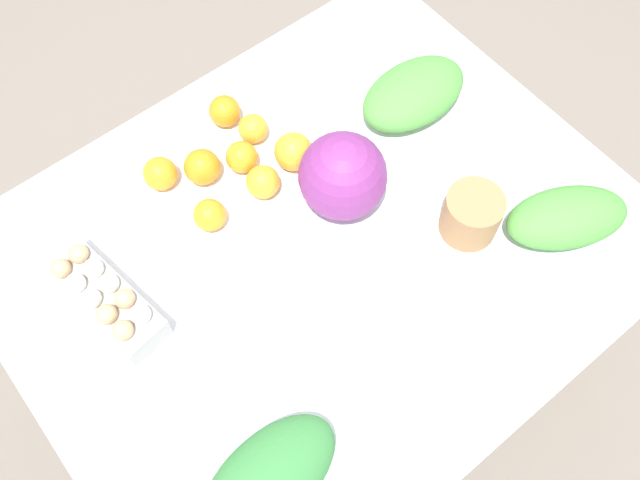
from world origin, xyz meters
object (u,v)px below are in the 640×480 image
object	(u,v)px
cabbage_purple	(343,176)
greens_bunch_scallion	(269,477)
orange_2	(242,157)
orange_4	(210,215)
greens_bunch_beet_tops	(567,217)
orange_7	(160,173)
greens_bunch_kale	(414,93)
egg_carton	(104,297)
orange_6	(294,152)
orange_3	(253,129)
orange_5	(225,111)
orange_0	(202,167)
paper_bag	(471,215)
orange_1	(263,182)

from	to	relation	value
cabbage_purple	greens_bunch_scallion	size ratio (longest dim) A/B	0.67
orange_2	orange_4	world-z (taller)	orange_2
greens_bunch_beet_tops	orange_7	size ratio (longest dim) A/B	3.49
greens_bunch_beet_tops	greens_bunch_kale	xyz separation A→B (m)	(-0.03, 0.43, -0.00)
egg_carton	orange_6	distance (m)	0.49
greens_bunch_scallion	orange_3	xyz separation A→B (m)	(0.41, 0.61, -0.01)
orange_7	orange_5	bearing A→B (deg)	13.97
orange_0	orange_5	size ratio (longest dim) A/B	1.10
orange_3	orange_6	distance (m)	0.11
paper_bag	orange_7	size ratio (longest dim) A/B	1.63
greens_bunch_beet_tops	orange_0	xyz separation A→B (m)	(-0.50, 0.56, -0.01)
greens_bunch_kale	orange_0	bearing A→B (deg)	163.93
paper_bag	orange_1	xyz separation A→B (m)	(-0.27, 0.33, -0.02)
paper_bag	greens_bunch_beet_tops	world-z (taller)	paper_bag
orange_0	orange_6	xyz separation A→B (m)	(0.17, -0.09, 0.00)
orange_6	orange_2	bearing A→B (deg)	145.96
egg_carton	paper_bag	size ratio (longest dim) A/B	2.38
cabbage_purple	greens_bunch_beet_tops	xyz separation A→B (m)	(0.31, -0.34, -0.04)
egg_carton	orange_6	size ratio (longest dim) A/B	3.35
cabbage_purple	orange_7	world-z (taller)	cabbage_purple
orange_2	paper_bag	bearing A→B (deg)	-56.59
cabbage_purple	orange_1	xyz separation A→B (m)	(-0.12, 0.12, -0.05)
egg_carton	orange_4	size ratio (longest dim) A/B	4.14
orange_1	cabbage_purple	bearing A→B (deg)	-45.78
greens_bunch_beet_tops	greens_bunch_scallion	xyz separation A→B (m)	(-0.77, -0.03, -0.00)
cabbage_purple	paper_bag	size ratio (longest dim) A/B	1.53
orange_2	orange_1	bearing A→B (deg)	-91.74
greens_bunch_beet_tops	orange_3	distance (m)	0.68
greens_bunch_beet_tops	orange_4	bearing A→B (deg)	140.24
greens_bunch_scallion	greens_bunch_kale	bearing A→B (deg)	31.57
orange_4	orange_7	xyz separation A→B (m)	(-0.02, 0.15, 0.00)
greens_bunch_beet_tops	orange_0	size ratio (longest dim) A/B	3.25
egg_carton	orange_5	bearing A→B (deg)	108.61
cabbage_purple	orange_2	size ratio (longest dim) A/B	2.61
greens_bunch_beet_tops	orange_5	distance (m)	0.76
egg_carton	orange_6	bearing A→B (deg)	86.11
orange_0	orange_4	world-z (taller)	orange_0
paper_bag	orange_4	distance (m)	0.53
greens_bunch_scallion	orange_3	size ratio (longest dim) A/B	4.14
cabbage_purple	egg_carton	world-z (taller)	cabbage_purple
orange_1	orange_3	distance (m)	0.14
orange_4	orange_5	bearing A→B (deg)	48.20
cabbage_purple	orange_2	distance (m)	0.23
orange_1	orange_7	world-z (taller)	same
cabbage_purple	paper_bag	distance (m)	0.27
orange_2	orange_6	distance (m)	0.11
orange_5	orange_2	bearing A→B (deg)	-108.85
greens_bunch_scallion	orange_0	distance (m)	0.65
greens_bunch_kale	greens_bunch_scallion	bearing A→B (deg)	-148.43
orange_2	greens_bunch_kale	bearing A→B (deg)	-15.23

